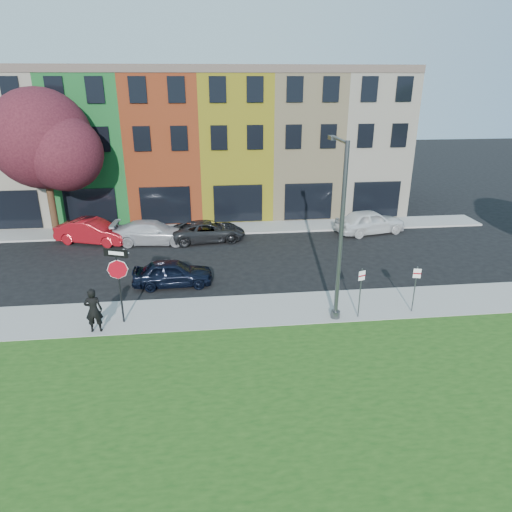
{
  "coord_description": "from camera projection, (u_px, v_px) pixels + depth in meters",
  "views": [
    {
      "loc": [
        -2.17,
        -14.83,
        9.7
      ],
      "look_at": [
        -0.08,
        4.0,
        2.28
      ],
      "focal_mm": 32.0,
      "sensor_mm": 36.0,
      "label": 1
    }
  ],
  "objects": [
    {
      "name": "street_lamp",
      "position": [
        339.0,
        233.0,
        18.38
      ],
      "size": [
        0.4,
        2.58,
        7.42
      ],
      "rotation": [
        0.0,
        0.0,
        0.0
      ],
      "color": "#4A4C4F",
      "rests_on": "sidewalk_near"
    },
    {
      "name": "parked_car_dark",
      "position": [
        208.0,
        231.0,
        28.87
      ],
      "size": [
        3.15,
        5.1,
        1.29
      ],
      "primitive_type": "imported",
      "rotation": [
        0.0,
        0.0,
        1.68
      ],
      "color": "black",
      "rests_on": "ground"
    },
    {
      "name": "sidewalk_far",
      "position": [
        196.0,
        229.0,
        31.03
      ],
      "size": [
        40.0,
        2.4,
        0.12
      ],
      "primitive_type": "cube",
      "color": "gray",
      "rests_on": "ground"
    },
    {
      "name": "rowhouse_block",
      "position": [
        200.0,
        143.0,
        35.01
      ],
      "size": [
        30.0,
        10.12,
        10.0
      ],
      "color": "beige",
      "rests_on": "ground"
    },
    {
      "name": "stop_sign",
      "position": [
        118.0,
        271.0,
        18.33
      ],
      "size": [
        1.0,
        0.39,
        3.28
      ],
      "rotation": [
        0.0,
        0.0,
        -0.35
      ],
      "color": "black",
      "rests_on": "sidewalk_near"
    },
    {
      "name": "parking_sign_b",
      "position": [
        415.0,
        284.0,
        19.56
      ],
      "size": [
        0.32,
        0.12,
        2.12
      ],
      "rotation": [
        0.0,
        0.0,
        -0.23
      ],
      "color": "#4A4C4F",
      "rests_on": "sidewalk_near"
    },
    {
      "name": "sedan_near",
      "position": [
        173.0,
        273.0,
        22.62
      ],
      "size": [
        1.71,
        3.97,
        1.33
      ],
      "primitive_type": "imported",
      "rotation": [
        0.0,
        0.0,
        1.59
      ],
      "color": "black",
      "rests_on": "ground"
    },
    {
      "name": "parked_car_white",
      "position": [
        370.0,
        222.0,
        30.25
      ],
      "size": [
        3.82,
        5.45,
        1.59
      ],
      "primitive_type": "imported",
      "rotation": [
        0.0,
        0.0,
        1.79
      ],
      "color": "silver",
      "rests_on": "ground"
    },
    {
      "name": "man",
      "position": [
        94.0,
        310.0,
        18.15
      ],
      "size": [
        0.74,
        0.53,
        1.89
      ],
      "primitive_type": "imported",
      "rotation": [
        0.0,
        0.0,
        3.2
      ],
      "color": "black",
      "rests_on": "sidewalk_near"
    },
    {
      "name": "parked_car_red",
      "position": [
        93.0,
        231.0,
        28.44
      ],
      "size": [
        4.32,
        5.54,
        1.51
      ],
      "primitive_type": "imported",
      "rotation": [
        0.0,
        0.0,
        1.25
      ],
      "color": "maroon",
      "rests_on": "ground"
    },
    {
      "name": "parking_sign_a",
      "position": [
        361.0,
        287.0,
        19.1
      ],
      "size": [
        0.31,
        0.14,
        2.24
      ],
      "rotation": [
        0.0,
        0.0,
        0.34
      ],
      "color": "#4A4C4F",
      "rests_on": "sidewalk_near"
    },
    {
      "name": "parked_car_silver",
      "position": [
        153.0,
        232.0,
        28.42
      ],
      "size": [
        2.67,
        5.15,
        1.41
      ],
      "primitive_type": "imported",
      "rotation": [
        0.0,
        0.0,
        1.5
      ],
      "color": "#AEADB2",
      "rests_on": "ground"
    },
    {
      "name": "tree_purple",
      "position": [
        44.0,
        141.0,
        27.45
      ],
      "size": [
        7.15,
        6.25,
        9.14
      ],
      "color": "#302110",
      "rests_on": "sidewalk_far"
    },
    {
      "name": "sidewalk_near",
      "position": [
        305.0,
        308.0,
        20.44
      ],
      "size": [
        40.0,
        3.0,
        0.12
      ],
      "primitive_type": "cube",
      "color": "gray",
      "rests_on": "ground"
    },
    {
      "name": "ground",
      "position": [
        270.0,
        349.0,
        17.48
      ],
      "size": [
        120.0,
        120.0,
        0.0
      ],
      "primitive_type": "plane",
      "color": "black",
      "rests_on": "ground"
    }
  ]
}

